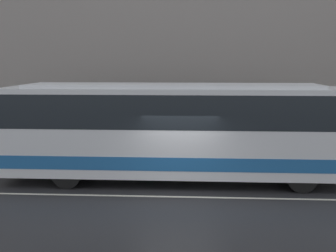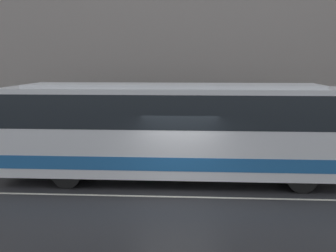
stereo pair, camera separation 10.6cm
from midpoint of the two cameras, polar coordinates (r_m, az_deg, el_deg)
name	(u,v)px [view 2 (the right image)]	position (r m, az deg, el deg)	size (l,w,h in m)	color
ground_plane	(179,197)	(14.87, 1.51, -8.64)	(60.00, 60.00, 0.00)	#262628
sidewalk	(185,159)	(20.11, 2.22, -4.05)	(60.00, 2.85, 0.14)	gray
building_facade	(187,23)	(21.31, 2.45, 12.48)	(60.00, 0.35, 12.29)	gray
lane_stripe	(179,197)	(14.86, 1.51, -8.63)	(54.00, 0.14, 0.01)	beige
transit_bus	(173,127)	(16.29, 0.74, -0.16)	(11.78, 2.50, 3.46)	silver
pedestrian_waiting	(148,141)	(19.25, -2.25, -1.83)	(0.36, 0.36, 1.78)	#1E5933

